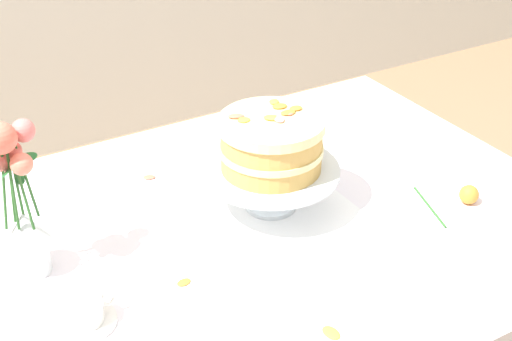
% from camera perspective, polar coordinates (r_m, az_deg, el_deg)
% --- Properties ---
extents(dining_table, '(1.40, 1.00, 0.74)m').
position_cam_1_polar(dining_table, '(1.55, -0.43, -7.58)').
color(dining_table, white).
rests_on(dining_table, ground).
extents(linen_napkin, '(0.32, 0.32, 0.00)m').
position_cam_1_polar(linen_napkin, '(1.57, 1.15, -2.88)').
color(linen_napkin, white).
rests_on(linen_napkin, dining_table).
extents(cake_stand, '(0.29, 0.29, 0.10)m').
position_cam_1_polar(cake_stand, '(1.52, 1.18, -0.33)').
color(cake_stand, silver).
rests_on(cake_stand, linen_napkin).
extents(layer_cake, '(0.22, 0.22, 0.12)m').
position_cam_1_polar(layer_cake, '(1.49, 1.21, 2.14)').
color(layer_cake, tan).
rests_on(layer_cake, cake_stand).
extents(flower_vase, '(0.11, 0.09, 0.32)m').
position_cam_1_polar(flower_vase, '(1.37, -18.20, -2.33)').
color(flower_vase, silver).
rests_on(flower_vase, dining_table).
extents(teacup, '(0.12, 0.11, 0.06)m').
position_cam_1_polar(teacup, '(1.30, -13.43, -10.77)').
color(teacup, white).
rests_on(teacup, dining_table).
extents(fallen_rose, '(0.13, 0.15, 0.04)m').
position_cam_1_polar(fallen_rose, '(1.64, 16.23, -1.87)').
color(fallen_rose, '#2D6028').
rests_on(fallen_rose, dining_table).
extents(loose_petal_0, '(0.03, 0.02, 0.00)m').
position_cam_1_polar(loose_petal_0, '(1.37, -5.68, -8.72)').
color(loose_petal_0, orange).
rests_on(loose_petal_0, dining_table).
extents(loose_petal_1, '(0.03, 0.04, 0.00)m').
position_cam_1_polar(loose_petal_1, '(1.27, 5.91, -12.54)').
color(loose_petal_1, yellow).
rests_on(loose_petal_1, dining_table).
extents(loose_petal_2, '(0.03, 0.03, 0.00)m').
position_cam_1_polar(loose_petal_2, '(1.69, -8.37, -0.52)').
color(loose_petal_2, '#E56B51').
rests_on(loose_petal_2, dining_table).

